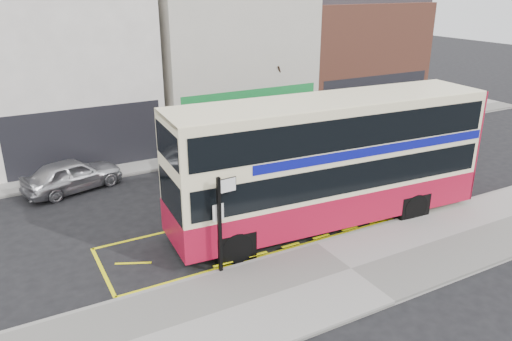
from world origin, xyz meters
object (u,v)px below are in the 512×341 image
bus_stop_post (221,216)px  car_grey (216,154)px  car_silver (72,175)px  street_tree_right (273,73)px  car_white (349,132)px  double_decker_bus (330,160)px

bus_stop_post → car_grey: size_ratio=0.71×
car_silver → street_tree_right: size_ratio=0.77×
bus_stop_post → car_white: (12.09, 8.87, -1.32)m
car_silver → street_tree_right: bearing=-92.5°
bus_stop_post → street_tree_right: bearing=50.2°
double_decker_bus → car_silver: 11.49m
car_grey → car_white: bearing=-82.3°
bus_stop_post → car_grey: bus_stop_post is taller
double_decker_bus → street_tree_right: 11.59m
car_silver → car_white: bearing=-107.9°
car_white → street_tree_right: (-3.05, 3.37, 3.06)m
bus_stop_post → car_grey: bearing=63.5°
bus_stop_post → car_white: bearing=32.9°
car_grey → car_silver: bearing=93.2°
double_decker_bus → car_silver: double_decker_bus is taller
car_silver → car_white: (15.03, -0.52, -0.00)m
double_decker_bus → car_silver: bearing=139.0°
street_tree_right → bus_stop_post: bearing=-126.5°
double_decker_bus → car_white: double_decker_bus is taller
car_silver → car_white: size_ratio=0.86×
car_silver → street_tree_right: 12.69m
bus_stop_post → car_silver: 9.93m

